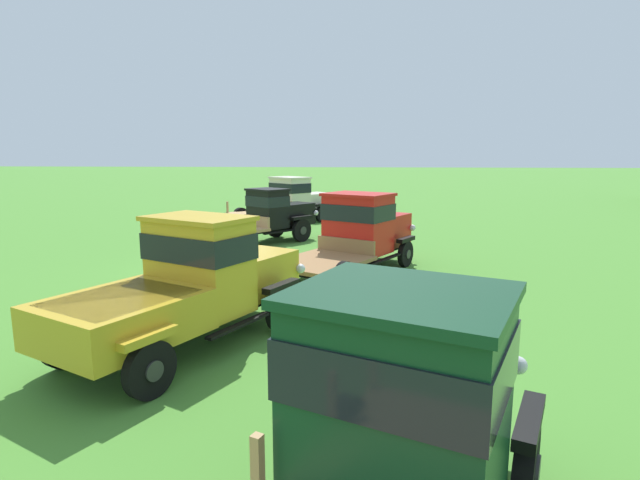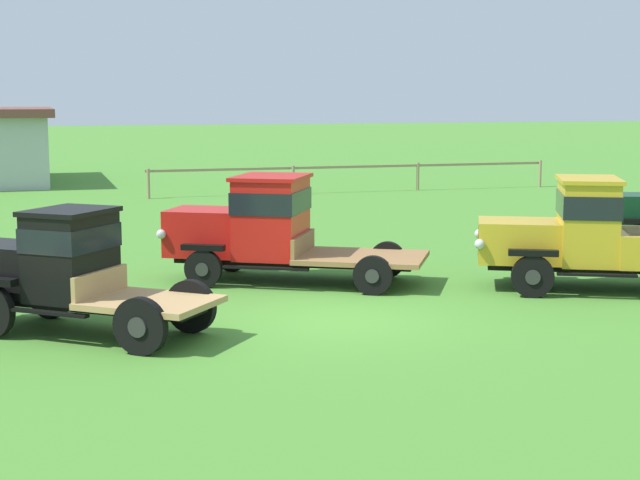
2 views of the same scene
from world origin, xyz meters
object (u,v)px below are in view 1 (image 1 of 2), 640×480
at_px(vintage_truck_midrow_center, 361,230).
at_px(vintage_truck_back_of_row, 404,418).
at_px(oil_drum_beside_row, 365,233).
at_px(vintage_truck_second_in_line, 272,214).
at_px(vintage_truck_foreground_near, 294,199).
at_px(vintage_truck_far_side, 190,284).

relative_size(vintage_truck_midrow_center, vintage_truck_back_of_row, 1.06).
bearing_deg(oil_drum_beside_row, vintage_truck_back_of_row, 1.76).
xyz_separation_m(vintage_truck_second_in_line, oil_drum_beside_row, (0.24, 3.59, -0.65)).
bearing_deg(vintage_truck_back_of_row, vintage_truck_midrow_center, -177.06).
relative_size(vintage_truck_second_in_line, vintage_truck_midrow_center, 0.79).
xyz_separation_m(vintage_truck_foreground_near, vintage_truck_far_side, (16.37, 0.67, -0.03)).
bearing_deg(vintage_truck_midrow_center, vintage_truck_back_of_row, 2.94).
bearing_deg(vintage_truck_back_of_row, vintage_truck_foreground_near, -168.84).
relative_size(vintage_truck_second_in_line, vintage_truck_far_side, 0.84).
height_order(vintage_truck_back_of_row, oil_drum_beside_row, vintage_truck_back_of_row).
height_order(vintage_truck_midrow_center, vintage_truck_back_of_row, vintage_truck_back_of_row).
bearing_deg(vintage_truck_midrow_center, vintage_truck_far_side, -24.64).
bearing_deg(vintage_truck_back_of_row, oil_drum_beside_row, -178.24).
bearing_deg(oil_drum_beside_row, vintage_truck_foreground_near, -149.01).
relative_size(vintage_truck_far_side, oil_drum_beside_row, 6.16).
xyz_separation_m(vintage_truck_foreground_near, vintage_truck_back_of_row, (20.77, 4.10, 0.08)).
height_order(vintage_truck_midrow_center, vintage_truck_far_side, vintage_truck_far_side).
bearing_deg(vintage_truck_second_in_line, vintage_truck_foreground_near, -179.43).
distance_m(vintage_truck_foreground_near, vintage_truck_back_of_row, 21.17).
bearing_deg(oil_drum_beside_row, vintage_truck_second_in_line, -93.75).
bearing_deg(vintage_truck_second_in_line, vintage_truck_back_of_row, 15.13).
distance_m(vintage_truck_midrow_center, oil_drum_beside_row, 4.09).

